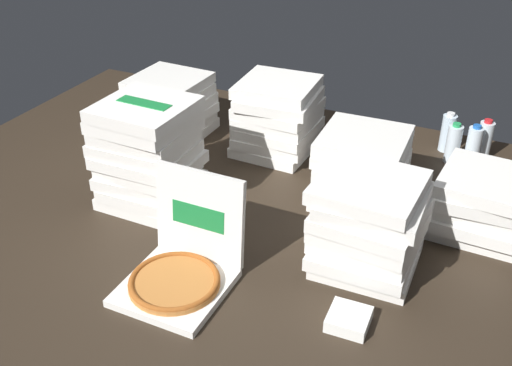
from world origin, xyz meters
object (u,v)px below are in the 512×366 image
object	(u,v)px
pizza_stack_right_mid	(362,168)
pizza_stack_left_mid	(369,225)
open_pizza_box	(182,265)
water_bottle_1	(453,144)
pizza_stack_right_near	(171,106)
napkin_pile	(349,319)
water_bottle_0	(473,146)
pizza_stack_center_far	(278,118)
pizza_stack_center_near	(148,153)
water_bottle_3	(484,140)
water_bottle_2	(448,133)
pizza_stack_left_far	(482,203)

from	to	relation	value
pizza_stack_right_mid	pizza_stack_left_mid	xyz separation A→B (m)	(0.15, -0.42, 0.02)
open_pizza_box	pizza_stack_right_mid	size ratio (longest dim) A/B	1.01
pizza_stack_right_mid	water_bottle_1	bearing A→B (deg)	59.83
open_pizza_box	pizza_stack_right_mid	xyz separation A→B (m)	(0.40, 0.79, 0.07)
open_pizza_box	pizza_stack_right_near	world-z (taller)	open_pizza_box
napkin_pile	water_bottle_0	bearing A→B (deg)	81.49
pizza_stack_center_far	water_bottle_0	bearing A→B (deg)	16.99
pizza_stack_right_mid	pizza_stack_center_far	distance (m)	0.56
pizza_stack_left_mid	pizza_stack_center_near	bearing A→B (deg)	177.83
pizza_stack_center_near	napkin_pile	xyz separation A→B (m)	(0.99, -0.36, -0.20)
water_bottle_1	water_bottle_3	size ratio (longest dim) A/B	1.00
pizza_stack_center_far	water_bottle_2	world-z (taller)	pizza_stack_center_far
water_bottle_1	water_bottle_3	world-z (taller)	same
open_pizza_box	napkin_pile	size ratio (longest dim) A/B	2.97
pizza_stack_center_far	water_bottle_3	xyz separation A→B (m)	(0.92, 0.35, -0.08)
pizza_stack_left_far	pizza_stack_center_near	bearing A→B (deg)	-164.07
open_pizza_box	water_bottle_2	size ratio (longest dim) A/B	1.95
pizza_stack_right_near	pizza_stack_left_mid	bearing A→B (deg)	-27.19
pizza_stack_left_far	water_bottle_1	distance (m)	0.56
pizza_stack_center_near	napkin_pile	distance (m)	1.07
water_bottle_2	open_pizza_box	bearing A→B (deg)	-114.82
pizza_stack_right_mid	pizza_stack_center_near	distance (m)	0.89
pizza_stack_center_near	water_bottle_0	world-z (taller)	pizza_stack_center_near
open_pizza_box	napkin_pile	xyz separation A→B (m)	(0.59, 0.05, -0.05)
pizza_stack_center_far	water_bottle_1	world-z (taller)	pizza_stack_center_far
pizza_stack_center_near	water_bottle_0	xyz separation A→B (m)	(1.18, 0.91, -0.13)
pizza_stack_left_mid	water_bottle_3	size ratio (longest dim) A/B	1.91
pizza_stack_center_far	water_bottle_2	xyz separation A→B (m)	(0.75, 0.36, -0.08)
pizza_stack_center_far	pizza_stack_right_near	world-z (taller)	pizza_stack_center_far
pizza_stack_right_near	water_bottle_1	bearing A→B (deg)	12.76
pizza_stack_center_near	water_bottle_1	xyz separation A→B (m)	(1.09, 0.89, -0.13)
water_bottle_3	napkin_pile	distance (m)	1.37
open_pizza_box	pizza_stack_center_far	size ratio (longest dim) A/B	1.02
pizza_stack_center_near	water_bottle_0	bearing A→B (deg)	37.79
open_pizza_box	pizza_stack_left_far	world-z (taller)	open_pizza_box
water_bottle_2	pizza_stack_left_mid	bearing A→B (deg)	-95.45
pizza_stack_left_far	napkin_pile	xyz separation A→B (m)	(-0.30, -0.72, -0.10)
pizza_stack_center_far	napkin_pile	distance (m)	1.22
pizza_stack_center_near	pizza_stack_left_mid	world-z (taller)	pizza_stack_center_near
pizza_stack_right_mid	pizza_stack_center_near	world-z (taller)	pizza_stack_center_near
pizza_stack_center_near	pizza_stack_right_near	world-z (taller)	pizza_stack_center_near
pizza_stack_right_near	water_bottle_0	world-z (taller)	pizza_stack_right_near
pizza_stack_center_far	water_bottle_2	bearing A→B (deg)	25.48
water_bottle_0	pizza_stack_left_mid	bearing A→B (deg)	-103.73
pizza_stack_right_near	napkin_pile	world-z (taller)	pizza_stack_right_near
open_pizza_box	water_bottle_2	bearing A→B (deg)	65.18
water_bottle_1	water_bottle_2	world-z (taller)	same
pizza_stack_left_mid	pizza_stack_right_near	world-z (taller)	pizza_stack_left_mid
open_pizza_box	water_bottle_0	distance (m)	1.53
water_bottle_1	water_bottle_3	xyz separation A→B (m)	(0.13, 0.10, 0.00)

